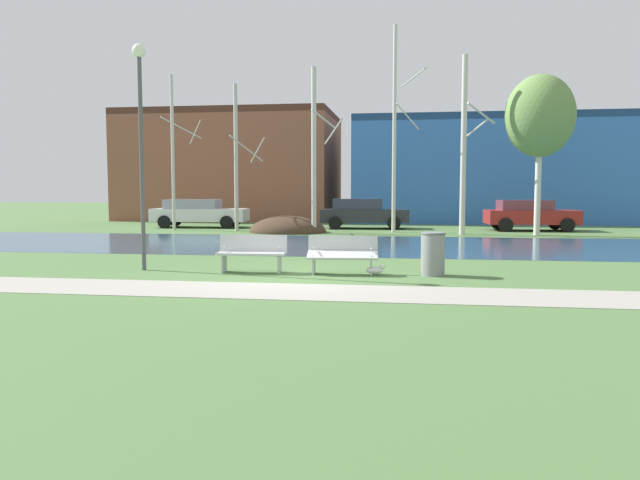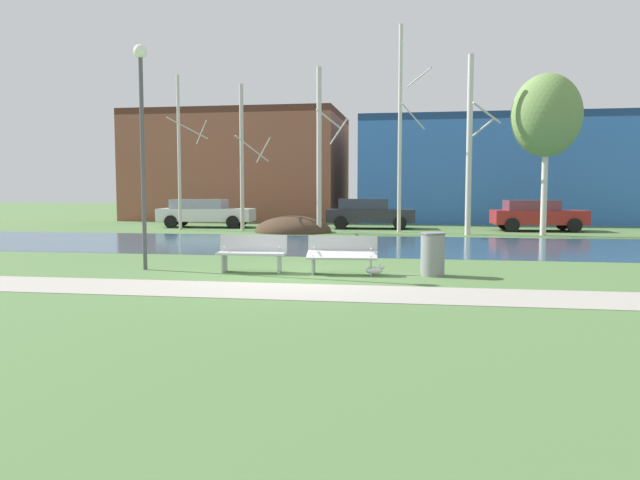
{
  "view_description": "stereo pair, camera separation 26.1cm",
  "coord_description": "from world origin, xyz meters",
  "px_view_note": "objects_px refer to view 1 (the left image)",
  "views": [
    {
      "loc": [
        2.56,
        -13.2,
        1.94
      ],
      "look_at": [
        0.48,
        0.98,
        0.75
      ],
      "focal_mm": 34.34,
      "sensor_mm": 36.0,
      "label": 1
    },
    {
      "loc": [
        2.82,
        -13.16,
        1.94
      ],
      "look_at": [
        0.48,
        0.98,
        0.75
      ],
      "focal_mm": 34.34,
      "sensor_mm": 36.0,
      "label": 2
    }
  ],
  "objects_px": {
    "streetlamp": "(141,120)",
    "bench_left": "(252,252)",
    "parked_sedan_second_dark": "(363,213)",
    "parked_van_nearest_white": "(198,212)",
    "trash_bin": "(433,253)",
    "seagull": "(376,270)",
    "parked_hatch_third_red": "(530,214)",
    "bench_right": "(343,254)"
  },
  "relations": [
    {
      "from": "bench_left",
      "to": "parked_van_nearest_white",
      "type": "relative_size",
      "value": 0.33
    },
    {
      "from": "bench_right",
      "to": "parked_hatch_third_red",
      "type": "relative_size",
      "value": 0.39
    },
    {
      "from": "streetlamp",
      "to": "bench_left",
      "type": "bearing_deg",
      "value": -0.44
    },
    {
      "from": "seagull",
      "to": "bench_right",
      "type": "bearing_deg",
      "value": 169.78
    },
    {
      "from": "bench_right",
      "to": "parked_sedan_second_dark",
      "type": "xyz_separation_m",
      "value": [
        -0.8,
        16.42,
        0.31
      ]
    },
    {
      "from": "bench_left",
      "to": "parked_van_nearest_white",
      "type": "bearing_deg",
      "value": 113.61
    },
    {
      "from": "streetlamp",
      "to": "trash_bin",
      "type": "bearing_deg",
      "value": 0.49
    },
    {
      "from": "parked_van_nearest_white",
      "to": "seagull",
      "type": "bearing_deg",
      "value": -58.54
    },
    {
      "from": "bench_right",
      "to": "seagull",
      "type": "xyz_separation_m",
      "value": [
        0.76,
        -0.14,
        -0.34
      ]
    },
    {
      "from": "bench_right",
      "to": "parked_hatch_third_red",
      "type": "height_order",
      "value": "parked_hatch_third_red"
    },
    {
      "from": "parked_sedan_second_dark",
      "to": "trash_bin",
      "type": "bearing_deg",
      "value": -80.18
    },
    {
      "from": "bench_right",
      "to": "parked_van_nearest_white",
      "type": "distance_m",
      "value": 18.5
    },
    {
      "from": "streetlamp",
      "to": "bench_right",
      "type": "bearing_deg",
      "value": -0.25
    },
    {
      "from": "bench_left",
      "to": "parked_van_nearest_white",
      "type": "distance_m",
      "value": 17.54
    },
    {
      "from": "bench_left",
      "to": "trash_bin",
      "type": "height_order",
      "value": "trash_bin"
    },
    {
      "from": "parked_van_nearest_white",
      "to": "parked_sedan_second_dark",
      "type": "height_order",
      "value": "parked_sedan_second_dark"
    },
    {
      "from": "trash_bin",
      "to": "seagull",
      "type": "xyz_separation_m",
      "value": [
        -1.27,
        -0.22,
        -0.37
      ]
    },
    {
      "from": "parked_hatch_third_red",
      "to": "bench_right",
      "type": "bearing_deg",
      "value": -113.93
    },
    {
      "from": "seagull",
      "to": "parked_hatch_third_red",
      "type": "xyz_separation_m",
      "value": [
        6.31,
        16.08,
        0.63
      ]
    },
    {
      "from": "trash_bin",
      "to": "seagull",
      "type": "bearing_deg",
      "value": -170.33
    },
    {
      "from": "streetlamp",
      "to": "parked_van_nearest_white",
      "type": "bearing_deg",
      "value": 105.14
    },
    {
      "from": "bench_left",
      "to": "bench_right",
      "type": "distance_m",
      "value": 2.13
    },
    {
      "from": "bench_right",
      "to": "bench_left",
      "type": "bearing_deg",
      "value": 180.0
    },
    {
      "from": "parked_sedan_second_dark",
      "to": "seagull",
      "type": "bearing_deg",
      "value": -84.62
    },
    {
      "from": "trash_bin",
      "to": "parked_sedan_second_dark",
      "type": "relative_size",
      "value": 0.22
    },
    {
      "from": "trash_bin",
      "to": "parked_van_nearest_white",
      "type": "xyz_separation_m",
      "value": [
        -11.19,
        15.99,
        0.26
      ]
    },
    {
      "from": "bench_right",
      "to": "streetlamp",
      "type": "relative_size",
      "value": 0.31
    },
    {
      "from": "bench_right",
      "to": "seagull",
      "type": "height_order",
      "value": "bench_right"
    },
    {
      "from": "bench_right",
      "to": "seagull",
      "type": "relative_size",
      "value": 3.53
    },
    {
      "from": "parked_sedan_second_dark",
      "to": "parked_hatch_third_red",
      "type": "xyz_separation_m",
      "value": [
        7.87,
        -0.48,
        -0.01
      ]
    },
    {
      "from": "parked_sedan_second_dark",
      "to": "parked_hatch_third_red",
      "type": "relative_size",
      "value": 1.04
    },
    {
      "from": "bench_left",
      "to": "parked_sedan_second_dark",
      "type": "height_order",
      "value": "parked_sedan_second_dark"
    },
    {
      "from": "seagull",
      "to": "parked_van_nearest_white",
      "type": "height_order",
      "value": "parked_van_nearest_white"
    },
    {
      "from": "bench_left",
      "to": "seagull",
      "type": "xyz_separation_m",
      "value": [
        2.89,
        -0.14,
        -0.34
      ]
    },
    {
      "from": "seagull",
      "to": "parked_hatch_third_red",
      "type": "relative_size",
      "value": 0.11
    },
    {
      "from": "parked_sedan_second_dark",
      "to": "parked_van_nearest_white",
      "type": "bearing_deg",
      "value": -177.63
    },
    {
      "from": "parked_hatch_third_red",
      "to": "parked_sedan_second_dark",
      "type": "bearing_deg",
      "value": 176.53
    },
    {
      "from": "bench_left",
      "to": "parked_sedan_second_dark",
      "type": "relative_size",
      "value": 0.37
    },
    {
      "from": "bench_left",
      "to": "trash_bin",
      "type": "relative_size",
      "value": 1.68
    },
    {
      "from": "parked_van_nearest_white",
      "to": "streetlamp",
      "type": "bearing_deg",
      "value": -74.86
    },
    {
      "from": "seagull",
      "to": "streetlamp",
      "type": "distance_m",
      "value": 6.55
    },
    {
      "from": "streetlamp",
      "to": "parked_van_nearest_white",
      "type": "relative_size",
      "value": 1.09
    }
  ]
}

